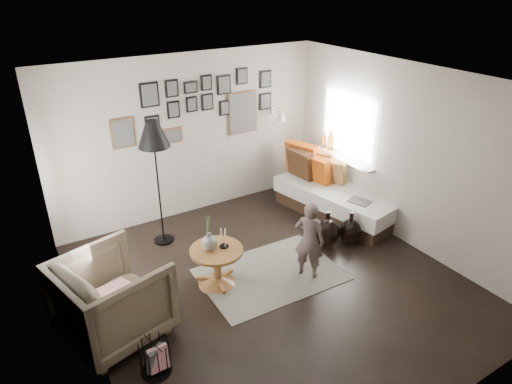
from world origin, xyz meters
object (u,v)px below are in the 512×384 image
daybed (333,194)px  child (309,240)px  demijohn_large (327,233)px  vase (209,240)px  floor_lamp (153,139)px  pedestal_table (217,268)px  armchair (113,298)px  magazine_basket (155,357)px  demijohn_small (350,231)px

daybed → child: 1.89m
demijohn_large → child: bearing=-147.4°
vase → floor_lamp: size_ratio=0.26×
pedestal_table → demijohn_large: 1.78m
vase → daybed: (2.64, 0.72, -0.35)m
pedestal_table → child: child is taller
pedestal_table → vase: 0.44m
armchair → demijohn_large: armchair is taller
pedestal_table → magazine_basket: (-1.19, -0.96, -0.06)m
demijohn_large → daybed: bearing=44.8°
daybed → demijohn_large: 1.10m
magazine_basket → child: (2.30, 0.50, 0.35)m
demijohn_small → child: size_ratio=0.48×
pedestal_table → armchair: bearing=-171.7°
daybed → armchair: 4.04m
magazine_basket → daybed: bearing=24.3°
floor_lamp → demijohn_small: 3.13m
vase → magazine_basket: bearing=-138.8°
demijohn_small → child: 1.12m
pedestal_table → floor_lamp: (-0.21, 1.36, 1.38)m
demijohn_large → armchair: bearing=-176.9°
pedestal_table → floor_lamp: bearing=98.7°
floor_lamp → child: (1.32, -1.81, -1.08)m
armchair → demijohn_small: bearing=-103.7°
armchair → magazine_basket: bearing=178.1°
child → vase: bearing=33.2°
vase → child: (1.19, -0.48, -0.14)m
vase → child: 1.29m
daybed → magazine_basket: bearing=-166.4°
vase → floor_lamp: (-0.13, 1.34, 0.94)m
floor_lamp → magazine_basket: floor_lamp is taller
armchair → demijohn_large: bearing=-101.5°
floor_lamp → demijohn_large: 2.80m
pedestal_table → floor_lamp: floor_lamp is taller
demijohn_small → floor_lamp: bearing=147.3°
pedestal_table → demijohn_small: pedestal_table is taller
vase → floor_lamp: 1.64m
demijohn_large → child: 0.86m
daybed → demijohn_small: (-0.43, -0.89, -0.13)m
magazine_basket → pedestal_table: bearing=38.7°
vase → magazine_basket: size_ratio=1.29×
armchair → child: (2.47, -0.26, 0.06)m
vase → daybed: 2.76m
armchair → demijohn_small: 3.51m
daybed → floor_lamp: bearing=156.8°
pedestal_table → child: 1.24m
floor_lamp → vase: bearing=-84.5°
daybed → floor_lamp: (-2.77, 0.61, 1.30)m
armchair → floor_lamp: (1.15, 1.55, 1.14)m
magazine_basket → floor_lamp: bearing=66.9°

